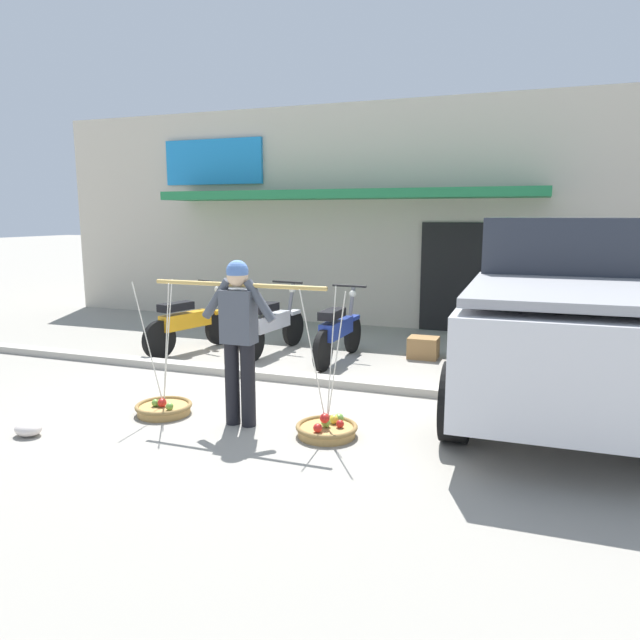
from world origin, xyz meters
TOP-DOWN VIEW (x-y plane):
  - ground_plane at (0.00, 0.00)m, footprint 90.00×90.00m
  - sidewalk_curb at (0.00, 0.70)m, footprint 20.00×0.24m
  - fruit_vendor at (0.22, -0.98)m, footprint 1.88×0.22m
  - fruit_basket_left_side at (1.16, -0.97)m, footprint 0.61×0.61m
  - fruit_basket_right_side at (-0.71, -0.98)m, footprint 0.61×0.61m
  - motorcycle_nearest_shop at (-2.09, 1.69)m, footprint 0.68×1.77m
  - motorcycle_second_in_row at (-0.81, 2.04)m, footprint 0.54×1.82m
  - motorcycle_third_in_row at (0.32, 1.88)m, footprint 0.54×1.82m
  - parked_truck at (3.28, 0.97)m, footprint 2.22×4.75m
  - storefront_building at (-0.43, 7.32)m, footprint 13.00×6.00m
  - plastic_litter_bag at (-1.58, -1.98)m, footprint 0.28×0.22m
  - wooden_crate at (1.46, 2.54)m, footprint 0.44×0.36m

SIDE VIEW (x-z plane):
  - ground_plane at x=0.00m, z-range 0.00..0.00m
  - sidewalk_curb at x=0.00m, z-range 0.00..0.10m
  - plastic_litter_bag at x=-1.58m, z-range 0.00..0.14m
  - fruit_basket_right_side at x=-0.71m, z-range -0.65..0.80m
  - fruit_basket_left_side at x=1.16m, z-range -0.65..0.81m
  - wooden_crate at x=1.46m, z-range 0.00..0.32m
  - motorcycle_nearest_shop at x=-2.09m, z-range -0.09..1.00m
  - motorcycle_second_in_row at x=-0.81m, z-range -0.09..1.00m
  - motorcycle_third_in_row at x=0.32m, z-range -0.09..1.00m
  - fruit_vendor at x=0.22m, z-range 0.13..1.83m
  - parked_truck at x=3.28m, z-range -0.02..2.08m
  - storefront_building at x=-0.43m, z-range 0.00..4.20m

